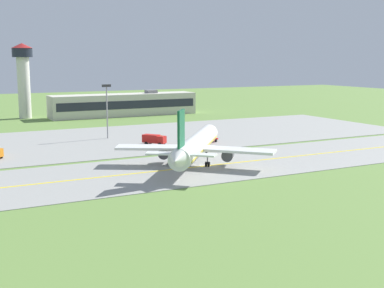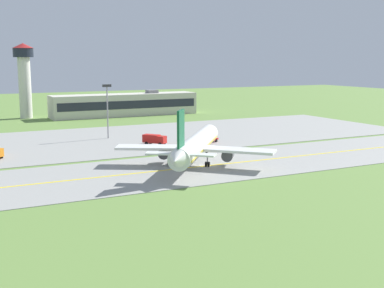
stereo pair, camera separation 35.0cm
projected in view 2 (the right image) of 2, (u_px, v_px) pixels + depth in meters
name	position (u px, v px, depth m)	size (l,w,h in m)	color
ground_plane	(207.00, 166.00, 103.31)	(500.00, 500.00, 0.00)	olive
taxiway_strip	(207.00, 166.00, 103.30)	(240.00, 28.00, 0.10)	gray
apron_pad	(167.00, 135.00, 144.70)	(140.00, 52.00, 0.10)	gray
taxiway_centreline	(207.00, 166.00, 103.29)	(220.00, 0.60, 0.01)	yellow
airplane_lead	(196.00, 145.00, 103.73)	(29.24, 33.45, 12.70)	white
service_truck_baggage	(208.00, 139.00, 130.85)	(6.45, 5.29, 2.59)	red
service_truck_fuel	(154.00, 139.00, 128.69)	(5.30, 6.00, 2.60)	red
terminal_building	(125.00, 105.00, 195.62)	(56.13, 10.78, 9.53)	beige
control_tower	(24.00, 73.00, 185.14)	(7.60, 7.60, 27.09)	silver
apron_light_mast	(107.00, 104.00, 137.99)	(2.40, 0.50, 14.70)	gray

